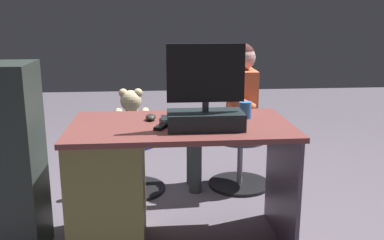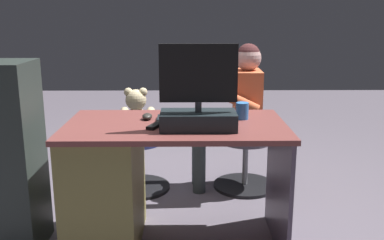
# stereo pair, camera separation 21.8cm
# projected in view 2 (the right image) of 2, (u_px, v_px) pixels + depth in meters

# --- Properties ---
(ground_plane) EXTENTS (10.00, 10.00, 0.00)m
(ground_plane) POSITION_uv_depth(u_px,v_px,m) (178.00, 213.00, 3.07)
(ground_plane) COLOR #5B535F
(desk) EXTENTS (1.27, 0.72, 0.75)m
(desk) POSITION_uv_depth(u_px,v_px,m) (122.00, 180.00, 2.58)
(desk) COLOR brown
(desk) RESTS_ON ground_plane
(monitor) EXTENTS (0.42, 0.22, 0.46)m
(monitor) POSITION_uv_depth(u_px,v_px,m) (198.00, 107.00, 2.36)
(monitor) COLOR black
(monitor) RESTS_ON desk
(keyboard) EXTENTS (0.42, 0.14, 0.02)m
(keyboard) POSITION_uv_depth(u_px,v_px,m) (193.00, 119.00, 2.57)
(keyboard) COLOR black
(keyboard) RESTS_ON desk
(computer_mouse) EXTENTS (0.06, 0.10, 0.04)m
(computer_mouse) POSITION_uv_depth(u_px,v_px,m) (147.00, 116.00, 2.59)
(computer_mouse) COLOR #2B2824
(computer_mouse) RESTS_ON desk
(cup) EXTENTS (0.08, 0.08, 0.10)m
(cup) POSITION_uv_depth(u_px,v_px,m) (242.00, 111.00, 2.59)
(cup) COLOR #3372BF
(cup) RESTS_ON desk
(tv_remote) EXTENTS (0.10, 0.16, 0.02)m
(tv_remote) POSITION_uv_depth(u_px,v_px,m) (155.00, 125.00, 2.42)
(tv_remote) COLOR black
(tv_remote) RESTS_ON desk
(office_chair_teddy) EXTENTS (0.50, 0.50, 0.44)m
(office_chair_teddy) POSITION_uv_depth(u_px,v_px,m) (138.00, 159.00, 3.43)
(office_chair_teddy) COLOR black
(office_chair_teddy) RESTS_ON ground_plane
(teddy_bear) EXTENTS (0.27, 0.27, 0.38)m
(teddy_bear) POSITION_uv_depth(u_px,v_px,m) (137.00, 115.00, 3.36)
(teddy_bear) COLOR #CCB98D
(teddy_bear) RESTS_ON office_chair_teddy
(visitor_chair) EXTENTS (0.50, 0.50, 0.44)m
(visitor_chair) POSITION_uv_depth(u_px,v_px,m) (245.00, 157.00, 3.46)
(visitor_chair) COLOR black
(visitor_chair) RESTS_ON ground_plane
(person) EXTENTS (0.53, 0.48, 1.15)m
(person) POSITION_uv_depth(u_px,v_px,m) (236.00, 105.00, 3.36)
(person) COLOR #DC613A
(person) RESTS_ON ground_plane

